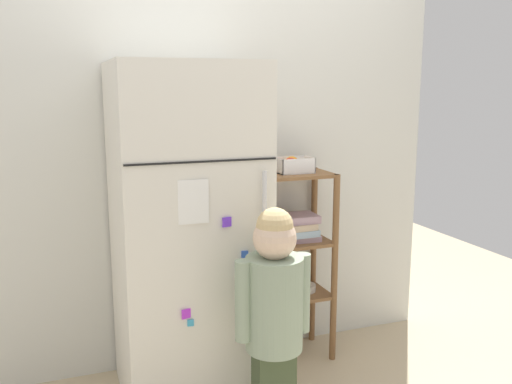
% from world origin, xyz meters
% --- Properties ---
extents(ground_plane, '(6.00, 6.00, 0.00)m').
position_xyz_m(ground_plane, '(0.00, 0.00, 0.00)').
color(ground_plane, tan).
extents(kitchen_wall_back, '(2.64, 0.03, 2.14)m').
position_xyz_m(kitchen_wall_back, '(0.00, 0.37, 1.07)').
color(kitchen_wall_back, silver).
rests_on(kitchen_wall_back, ground).
extents(refrigerator, '(0.67, 0.68, 1.64)m').
position_xyz_m(refrigerator, '(-0.25, 0.02, 0.82)').
color(refrigerator, silver).
rests_on(refrigerator, ground).
extents(child_standing, '(0.34, 0.25, 1.04)m').
position_xyz_m(child_standing, '(-0.00, -0.49, 0.63)').
color(child_standing, '#3D4A30').
rests_on(child_standing, ground).
extents(pantry_shelf_unit, '(0.42, 0.30, 1.07)m').
position_xyz_m(pantry_shelf_unit, '(0.40, 0.19, 0.65)').
color(pantry_shelf_unit, brown).
rests_on(pantry_shelf_unit, ground).
extents(fruit_bin, '(0.19, 0.14, 0.09)m').
position_xyz_m(fruit_bin, '(0.39, 0.20, 1.11)').
color(fruit_bin, white).
rests_on(fruit_bin, pantry_shelf_unit).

